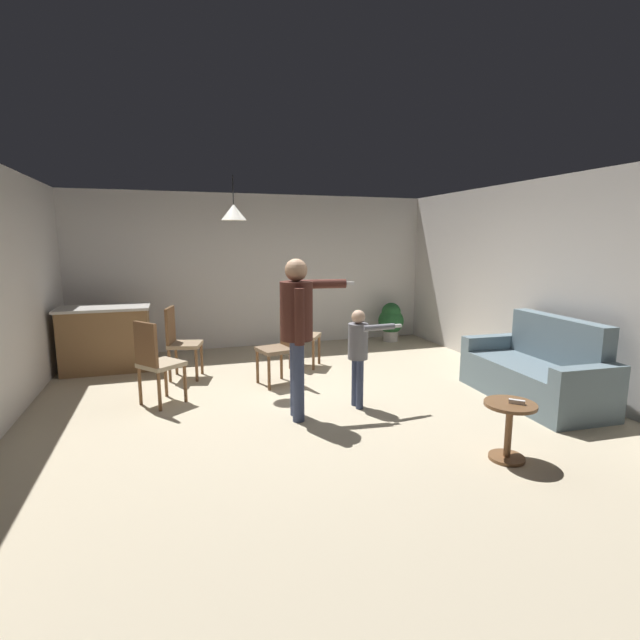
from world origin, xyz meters
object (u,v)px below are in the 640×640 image
kitchen_counter (106,339)px  side_table_by_couch (509,424)px  couch_floral (537,373)px  dining_chair_near_wall (280,344)px  potted_plant_corner (391,320)px  dining_chair_spare (156,360)px  person_adult (298,321)px  dining_chair_by_counter (300,331)px  spare_remote_on_table (517,402)px  person_child (359,347)px  dining_chair_centre_back (180,340)px

kitchen_counter → side_table_by_couch: kitchen_counter is taller
couch_floral → dining_chair_near_wall: (-2.79, 1.56, 0.21)m
potted_plant_corner → couch_floral: bearing=-86.8°
kitchen_counter → dining_chair_near_wall: dining_chair_near_wall is taller
dining_chair_near_wall → dining_chair_spare: (-1.55, -0.38, 0.00)m
person_adult → dining_chair_by_counter: person_adult is taller
couch_floral → spare_remote_on_table: (-1.36, -1.23, 0.21)m
person_adult → dining_chair_by_counter: (0.58, 2.03, -0.52)m
side_table_by_couch → potted_plant_corner: (1.20, 4.70, 0.08)m
person_child → couch_floral: bearing=74.7°
kitchen_counter → dining_chair_by_counter: bearing=-13.0°
side_table_by_couch → dining_chair_near_wall: 3.10m
couch_floral → side_table_by_couch: 1.83m
dining_chair_near_wall → potted_plant_corner: (2.59, 1.94, -0.14)m
person_child → dining_chair_by_counter: (-0.17, 1.91, -0.16)m
kitchen_counter → side_table_by_couch: 5.56m
side_table_by_couch → person_child: (-0.75, 1.61, 0.38)m
person_adult → dining_chair_near_wall: 1.36m
dining_chair_spare → spare_remote_on_table: size_ratio=7.69×
kitchen_counter → dining_chair_centre_back: dining_chair_centre_back is taller
side_table_by_couch → spare_remote_on_table: bearing=-45.9°
couch_floral → side_table_by_couch: size_ratio=3.54×
person_adult → kitchen_counter: bearing=-134.1°
dining_chair_near_wall → dining_chair_spare: size_ratio=1.00×
dining_chair_near_wall → kitchen_counter: bearing=44.5°
dining_chair_by_counter → potted_plant_corner: dining_chair_by_counter is taller
couch_floral → potted_plant_corner: bearing=6.3°
spare_remote_on_table → dining_chair_by_counter: bearing=104.9°
person_child → dining_chair_centre_back: 2.65m
side_table_by_couch → person_adult: bearing=134.8°
potted_plant_corner → spare_remote_on_table: (-1.16, -4.73, 0.13)m
person_adult → couch_floral: bearing=90.3°
person_adult → dining_chair_near_wall: person_adult is taller
dining_chair_spare → potted_plant_corner: (4.15, 2.32, -0.14)m
dining_chair_centre_back → dining_chair_spare: (-0.28, -1.05, 0.00)m
dining_chair_spare → side_table_by_couch: bearing=13.6°
person_adult → dining_chair_centre_back: person_adult is taller
side_table_by_couch → dining_chair_by_counter: 3.65m
side_table_by_couch → spare_remote_on_table: (0.03, -0.04, 0.21)m
side_table_by_couch → person_adult: size_ratio=0.30×
side_table_by_couch → spare_remote_on_table: spare_remote_on_table is taller
kitchen_counter → spare_remote_on_table: size_ratio=9.69×
spare_remote_on_table → dining_chair_spare: bearing=141.1°
side_table_by_couch → person_child: size_ratio=0.46×
dining_chair_near_wall → potted_plant_corner: bearing=-67.0°
couch_floral → potted_plant_corner: 3.51m
person_adult → person_child: person_adult is taller
dining_chair_spare → dining_chair_near_wall: bearing=66.2°
spare_remote_on_table → side_table_by_couch: bearing=134.1°
couch_floral → person_adult: 2.99m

